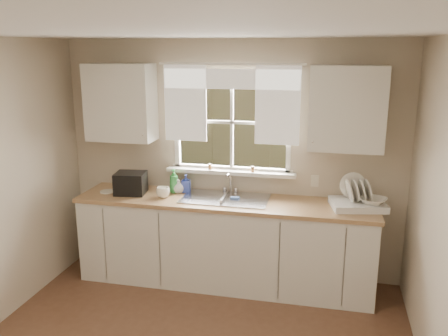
% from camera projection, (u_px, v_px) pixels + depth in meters
% --- Properties ---
extents(room_walls, '(3.62, 4.02, 2.50)m').
position_uv_depth(room_walls, '(165.00, 233.00, 3.07)').
color(room_walls, beige).
rests_on(room_walls, ground).
extents(ceiling, '(3.60, 4.00, 0.02)m').
position_uv_depth(ceiling, '(163.00, 31.00, 2.82)').
color(ceiling, silver).
rests_on(ceiling, room_walls).
extents(window, '(1.38, 0.16, 1.06)m').
position_uv_depth(window, '(231.00, 138.00, 4.96)').
color(window, white).
rests_on(window, room_walls).
extents(curtains, '(1.50, 0.03, 0.81)m').
position_uv_depth(curtains, '(231.00, 96.00, 4.80)').
color(curtains, white).
rests_on(curtains, room_walls).
extents(base_cabinets, '(3.00, 0.62, 0.87)m').
position_uv_depth(base_cabinets, '(225.00, 243.00, 4.92)').
color(base_cabinets, silver).
rests_on(base_cabinets, ground).
extents(countertop, '(3.04, 0.65, 0.04)m').
position_uv_depth(countertop, '(225.00, 202.00, 4.81)').
color(countertop, '#AB8255').
rests_on(countertop, base_cabinets).
extents(upper_cabinet_left, '(0.70, 0.33, 0.80)m').
position_uv_depth(upper_cabinet_left, '(121.00, 102.00, 4.95)').
color(upper_cabinet_left, silver).
rests_on(upper_cabinet_left, room_walls).
extents(upper_cabinet_right, '(0.70, 0.33, 0.80)m').
position_uv_depth(upper_cabinet_right, '(347.00, 109.00, 4.46)').
color(upper_cabinet_right, silver).
rests_on(upper_cabinet_right, room_walls).
extents(wall_outlet, '(0.08, 0.01, 0.12)m').
position_uv_depth(wall_outlet, '(315.00, 181.00, 4.86)').
color(wall_outlet, beige).
rests_on(wall_outlet, room_walls).
extents(sill_jars, '(0.50, 0.04, 0.06)m').
position_uv_depth(sill_jars, '(231.00, 168.00, 4.98)').
color(sill_jars, brown).
rests_on(sill_jars, window).
extents(sink, '(0.88, 0.52, 0.40)m').
position_uv_depth(sink, '(225.00, 206.00, 4.85)').
color(sink, '#B7B7BC').
rests_on(sink, countertop).
extents(dish_rack, '(0.57, 0.47, 0.31)m').
position_uv_depth(dish_rack, '(358.00, 201.00, 4.55)').
color(dish_rack, white).
rests_on(dish_rack, countertop).
extents(bowl, '(0.32, 0.32, 0.06)m').
position_uv_depth(bowl, '(373.00, 201.00, 4.46)').
color(bowl, white).
rests_on(bowl, dish_rack).
extents(soap_bottle_a, '(0.11, 0.11, 0.26)m').
position_uv_depth(soap_bottle_a, '(174.00, 181.00, 5.01)').
color(soap_bottle_a, '#2D893A').
rests_on(soap_bottle_a, countertop).
extents(soap_bottle_b, '(0.10, 0.10, 0.19)m').
position_uv_depth(soap_bottle_b, '(186.00, 183.00, 5.04)').
color(soap_bottle_b, '#3249BE').
rests_on(soap_bottle_b, countertop).
extents(soap_bottle_c, '(0.12, 0.12, 0.15)m').
position_uv_depth(soap_bottle_c, '(178.00, 186.00, 5.01)').
color(soap_bottle_c, beige).
rests_on(soap_bottle_c, countertop).
extents(saucer, '(0.16, 0.16, 0.01)m').
position_uv_depth(saucer, '(108.00, 192.00, 5.06)').
color(saucer, white).
rests_on(saucer, countertop).
extents(cup, '(0.16, 0.16, 0.11)m').
position_uv_depth(cup, '(163.00, 192.00, 4.86)').
color(cup, white).
rests_on(cup, countertop).
extents(black_appliance, '(0.34, 0.31, 0.23)m').
position_uv_depth(black_appliance, '(131.00, 183.00, 4.99)').
color(black_appliance, black).
rests_on(black_appliance, countertop).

